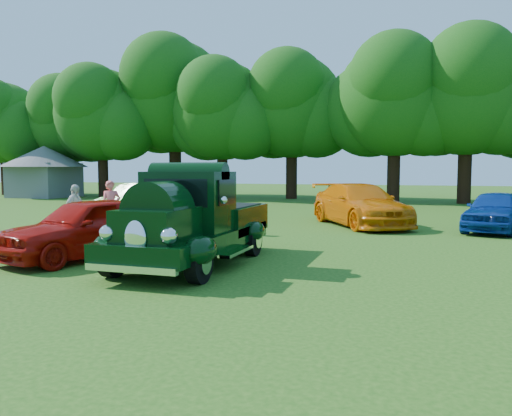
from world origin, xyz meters
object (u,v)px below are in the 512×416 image
(hero_pickup, at_px, (194,224))
(back_car_lime, at_px, (139,202))
(spectator_grey, at_px, (213,208))
(spectator_white, at_px, (75,211))
(red_convertible, at_px, (88,227))
(back_car_blue, at_px, (496,211))
(gazebo, at_px, (44,166))
(back_car_black, at_px, (178,202))
(back_car_orange, at_px, (360,205))
(spectator_pink, at_px, (111,206))

(hero_pickup, height_order, back_car_lime, hero_pickup)
(spectator_grey, relative_size, spectator_white, 1.04)
(red_convertible, bearing_deg, spectator_white, 150.84)
(back_car_blue, relative_size, spectator_grey, 2.42)
(gazebo, bearing_deg, spectator_grey, -37.99)
(back_car_black, height_order, spectator_grey, spectator_grey)
(red_convertible, distance_m, back_car_lime, 9.08)
(back_car_black, relative_size, back_car_orange, 0.96)
(back_car_orange, bearing_deg, gazebo, 122.38)
(red_convertible, relative_size, spectator_pink, 2.48)
(spectator_white, xyz_separation_m, gazebo, (-16.84, 18.13, 1.58))
(red_convertible, height_order, back_car_blue, red_convertible)
(hero_pickup, distance_m, spectator_grey, 5.18)
(back_car_lime, xyz_separation_m, back_car_blue, (13.67, 0.27, -0.06))
(back_car_lime, height_order, back_car_blue, back_car_lime)
(back_car_orange, height_order, spectator_white, spectator_white)
(back_car_blue, bearing_deg, red_convertible, -122.25)
(spectator_pink, bearing_deg, spectator_grey, -29.71)
(back_car_lime, relative_size, gazebo, 0.73)
(back_car_blue, height_order, spectator_grey, spectator_grey)
(back_car_blue, bearing_deg, spectator_white, -139.33)
(hero_pickup, xyz_separation_m, back_car_blue, (7.30, 8.51, -0.19))
(back_car_blue, bearing_deg, back_car_lime, -161.71)
(hero_pickup, xyz_separation_m, red_convertible, (-2.73, -0.08, -0.16))
(back_car_lime, relative_size, spectator_white, 2.83)
(red_convertible, height_order, back_car_orange, back_car_orange)
(red_convertible, xyz_separation_m, back_car_orange, (5.42, 9.00, 0.06))
(back_car_orange, bearing_deg, red_convertible, -152.74)
(hero_pickup, bearing_deg, spectator_grey, 108.08)
(back_car_orange, relative_size, spectator_pink, 3.13)
(back_car_black, distance_m, back_car_orange, 7.81)
(spectator_pink, bearing_deg, red_convertible, -98.51)
(back_car_orange, bearing_deg, spectator_white, -175.51)
(back_car_orange, relative_size, spectator_white, 3.31)
(spectator_grey, bearing_deg, hero_pickup, -24.38)
(back_car_lime, relative_size, back_car_orange, 0.85)
(hero_pickup, bearing_deg, spectator_white, 151.59)
(red_convertible, distance_m, back_car_orange, 10.51)
(back_car_blue, bearing_deg, hero_pickup, -113.45)
(spectator_white, bearing_deg, hero_pickup, -122.24)
(spectator_grey, bearing_deg, back_car_blue, 69.50)
(back_car_blue, height_order, gazebo, gazebo)
(gazebo, bearing_deg, spectator_pink, -44.14)
(back_car_black, xyz_separation_m, back_car_blue, (12.40, -0.78, -0.02))
(back_car_black, xyz_separation_m, back_car_orange, (7.80, -0.37, 0.06))
(back_car_blue, bearing_deg, gazebo, 174.14)
(back_car_black, bearing_deg, spectator_grey, -38.44)
(back_car_black, height_order, gazebo, gazebo)
(back_car_black, bearing_deg, red_convertible, -62.89)
(hero_pickup, height_order, spectator_pink, hero_pickup)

